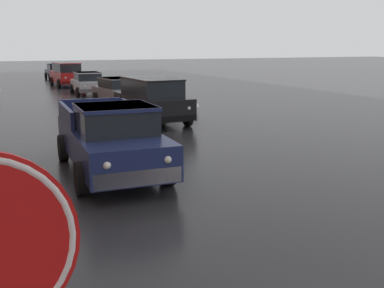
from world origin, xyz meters
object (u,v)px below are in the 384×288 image
at_px(sedan_grey_parked_kerbside_mid, 119,91).
at_px(suv_red_queued_behind_truck, 67,74).
at_px(sedan_silver_parked_far_down_block, 88,83).
at_px(suv_black_parked_kerbside_close, 152,99).
at_px(pickup_truck_darkblue_approaching_near_lane, 111,138).
at_px(sedan_darkblue_at_far_intersection, 57,71).

height_order(sedan_grey_parked_kerbside_mid, suv_red_queued_behind_truck, suv_red_queued_behind_truck).
height_order(sedan_silver_parked_far_down_block, suv_red_queued_behind_truck, suv_red_queued_behind_truck).
bearing_deg(sedan_grey_parked_kerbside_mid, suv_black_parked_kerbside_close, -93.67).
relative_size(sedan_silver_parked_far_down_block, suv_red_queued_behind_truck, 0.87).
height_order(pickup_truck_darkblue_approaching_near_lane, sedan_grey_parked_kerbside_mid, pickup_truck_darkblue_approaching_near_lane).
xyz_separation_m(suv_black_parked_kerbside_close, sedan_silver_parked_far_down_block, (0.10, 12.36, -0.24)).
height_order(sedan_silver_parked_far_down_block, sedan_darkblue_at_far_intersection, same).
bearing_deg(suv_red_queued_behind_truck, sedan_grey_parked_kerbside_mid, -87.63).
relative_size(suv_black_parked_kerbside_close, sedan_darkblue_at_far_intersection, 1.02).
relative_size(sedan_grey_parked_kerbside_mid, sedan_silver_parked_far_down_block, 1.06).
xyz_separation_m(pickup_truck_darkblue_approaching_near_lane, sedan_darkblue_at_far_intersection, (3.86, 33.49, -0.13)).
relative_size(suv_black_parked_kerbside_close, sedan_grey_parked_kerbside_mid, 1.01).
distance_m(sedan_silver_parked_far_down_block, sedan_darkblue_at_far_intersection, 14.45).
bearing_deg(pickup_truck_darkblue_approaching_near_lane, sedan_grey_parked_kerbside_mid, 73.40).
bearing_deg(sedan_darkblue_at_far_intersection, suv_black_parked_kerbside_close, -90.81).
height_order(suv_red_queued_behind_truck, sedan_darkblue_at_far_intersection, suv_red_queued_behind_truck).
bearing_deg(pickup_truck_darkblue_approaching_near_lane, sedan_darkblue_at_far_intersection, 83.43).
distance_m(sedan_silver_parked_far_down_block, suv_red_queued_behind_truck, 6.48).
xyz_separation_m(sedan_grey_parked_kerbside_mid, sedan_darkblue_at_far_intersection, (-0.03, 20.47, 0.00)).
relative_size(pickup_truck_darkblue_approaching_near_lane, suv_black_parked_kerbside_close, 1.24).
relative_size(sedan_silver_parked_far_down_block, sedan_darkblue_at_far_intersection, 0.95).
height_order(sedan_grey_parked_kerbside_mid, sedan_silver_parked_far_down_block, same).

